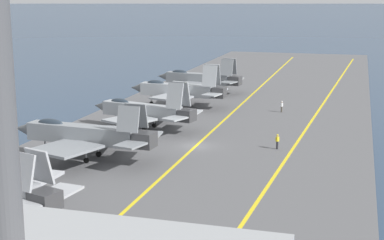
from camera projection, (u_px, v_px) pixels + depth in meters
ground_plane at (196, 149)px, 69.20m from camera, size 2000.00×2000.00×0.00m
carrier_deck at (196, 147)px, 69.15m from camera, size 225.36×40.11×0.40m
deck_stripe_foul_line at (290, 153)px, 66.16m from camera, size 202.57×10.98×0.01m
deck_stripe_centerline at (196, 146)px, 69.11m from camera, size 202.83×0.36×0.01m
parked_jet_second at (84, 135)px, 63.05m from camera, size 14.40×17.08×6.40m
parked_jet_third at (144, 111)px, 77.26m from camera, size 12.85×15.46×6.63m
parked_jet_fourth at (179, 90)px, 92.23m from camera, size 12.60×15.87×6.88m
parked_jet_fifth at (200, 79)px, 105.95m from camera, size 13.07×16.29×6.33m
crew_white_vest at (282, 106)px, 88.42m from camera, size 0.46×0.43×1.74m
crew_yellow_vest at (277, 141)px, 67.51m from camera, size 0.46×0.41×1.77m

